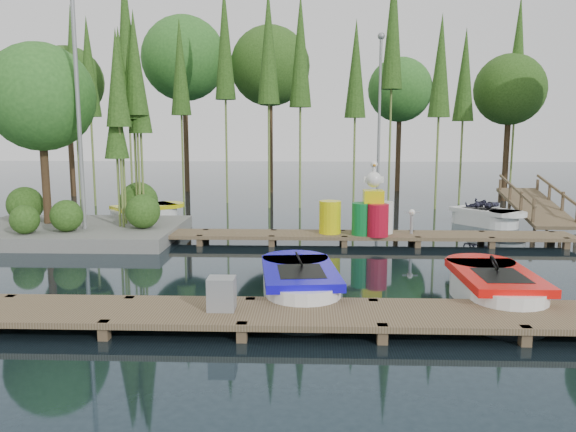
{
  "coord_description": "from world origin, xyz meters",
  "views": [
    {
      "loc": [
        1.02,
        -13.35,
        3.23
      ],
      "look_at": [
        0.5,
        0.5,
        1.1
      ],
      "focal_mm": 35.0,
      "sensor_mm": 36.0,
      "label": 1
    }
  ],
  "objects_px": {
    "boat_red": "(495,289)",
    "drum_cluster": "(374,213)",
    "boat_yellow_far": "(146,213)",
    "island": "(64,132)",
    "boat_blue": "(299,285)",
    "utility_cabinet": "(222,294)",
    "yellow_barrel": "(330,217)"
  },
  "relations": [
    {
      "from": "boat_blue",
      "to": "utility_cabinet",
      "type": "distance_m",
      "value": 2.02
    },
    {
      "from": "island",
      "to": "drum_cluster",
      "type": "distance_m",
      "value": 9.49
    },
    {
      "from": "island",
      "to": "boat_blue",
      "type": "distance_m",
      "value": 9.91
    },
    {
      "from": "boat_blue",
      "to": "boat_red",
      "type": "bearing_deg",
      "value": -8.48
    },
    {
      "from": "boat_yellow_far",
      "to": "drum_cluster",
      "type": "bearing_deg",
      "value": -47.83
    },
    {
      "from": "boat_yellow_far",
      "to": "drum_cluster",
      "type": "height_order",
      "value": "drum_cluster"
    },
    {
      "from": "boat_yellow_far",
      "to": "yellow_barrel",
      "type": "relative_size",
      "value": 3.07
    },
    {
      "from": "boat_blue",
      "to": "yellow_barrel",
      "type": "relative_size",
      "value": 3.37
    },
    {
      "from": "boat_blue",
      "to": "drum_cluster",
      "type": "height_order",
      "value": "drum_cluster"
    },
    {
      "from": "boat_red",
      "to": "boat_blue",
      "type": "bearing_deg",
      "value": 177.69
    },
    {
      "from": "island",
      "to": "boat_red",
      "type": "height_order",
      "value": "island"
    },
    {
      "from": "island",
      "to": "boat_red",
      "type": "relative_size",
      "value": 2.27
    },
    {
      "from": "boat_blue",
      "to": "island",
      "type": "bearing_deg",
      "value": 132.43
    },
    {
      "from": "boat_red",
      "to": "yellow_barrel",
      "type": "height_order",
      "value": "yellow_barrel"
    },
    {
      "from": "boat_red",
      "to": "yellow_barrel",
      "type": "bearing_deg",
      "value": 116.97
    },
    {
      "from": "boat_blue",
      "to": "boat_yellow_far",
      "type": "distance_m",
      "value": 10.87
    },
    {
      "from": "boat_yellow_far",
      "to": "island",
      "type": "bearing_deg",
      "value": -136.31
    },
    {
      "from": "boat_blue",
      "to": "yellow_barrel",
      "type": "bearing_deg",
      "value": 75.38
    },
    {
      "from": "island",
      "to": "utility_cabinet",
      "type": "relative_size",
      "value": 12.39
    },
    {
      "from": "boat_yellow_far",
      "to": "utility_cabinet",
      "type": "distance_m",
      "value": 11.7
    },
    {
      "from": "boat_red",
      "to": "drum_cluster",
      "type": "height_order",
      "value": "drum_cluster"
    },
    {
      "from": "boat_yellow_far",
      "to": "utility_cabinet",
      "type": "bearing_deg",
      "value": -88.23
    },
    {
      "from": "island",
      "to": "boat_yellow_far",
      "type": "xyz_separation_m",
      "value": [
        1.47,
        3.04,
        -2.89
      ]
    },
    {
      "from": "yellow_barrel",
      "to": "drum_cluster",
      "type": "bearing_deg",
      "value": -7.17
    },
    {
      "from": "island",
      "to": "yellow_barrel",
      "type": "xyz_separation_m",
      "value": [
        7.92,
        -0.79,
        -2.42
      ]
    },
    {
      "from": "boat_blue",
      "to": "drum_cluster",
      "type": "xyz_separation_m",
      "value": [
        2.01,
        5.29,
        0.62
      ]
    },
    {
      "from": "boat_red",
      "to": "drum_cluster",
      "type": "bearing_deg",
      "value": 106.51
    },
    {
      "from": "boat_red",
      "to": "drum_cluster",
      "type": "relative_size",
      "value": 1.43
    },
    {
      "from": "island",
      "to": "boat_blue",
      "type": "height_order",
      "value": "island"
    },
    {
      "from": "utility_cabinet",
      "to": "boat_red",
      "type": "bearing_deg",
      "value": 16.26
    },
    {
      "from": "island",
      "to": "yellow_barrel",
      "type": "distance_m",
      "value": 8.32
    },
    {
      "from": "boat_red",
      "to": "island",
      "type": "bearing_deg",
      "value": 149.19
    }
  ]
}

